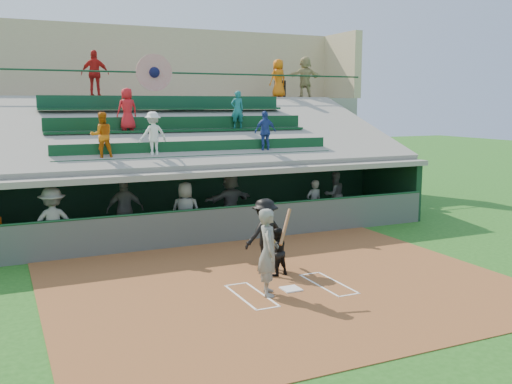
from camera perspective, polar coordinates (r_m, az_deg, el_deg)
name	(u,v)px	position (r m, az deg, el deg)	size (l,w,h in m)	color
ground	(291,290)	(13.61, 3.50, -9.78)	(100.00, 100.00, 0.00)	#1F5818
dirt_slab	(281,284)	(14.02, 2.53, -9.16)	(11.00, 9.00, 0.02)	brown
home_plate	(291,289)	(13.59, 3.50, -9.65)	(0.43, 0.43, 0.03)	white
batters_box_chalk	(291,289)	(13.60, 3.50, -9.69)	(2.65, 1.85, 0.01)	white
dugout_floor	(198,231)	(19.59, -5.85, -3.95)	(16.00, 3.50, 0.04)	gray
concourse_slab	(147,150)	(25.68, -10.81, 4.12)	(20.00, 3.00, 4.60)	gray
grandstand	(166,157)	(22.79, -9.01, 3.50)	(20.40, 10.40, 7.80)	#515752
batter_at_plate	(268,252)	(12.96, 1.25, -5.99)	(0.97, 0.84, 2.00)	#61645E
catcher	(276,252)	(14.50, 2.06, -5.99)	(0.59, 0.46, 1.22)	black
home_umpire	(265,234)	(15.06, 0.90, -4.17)	(1.20, 0.69, 1.86)	black
dugout_bench	(182,219)	(20.67, -7.44, -2.65)	(14.20, 0.43, 0.43)	olive
dugout_player_a	(53,222)	(17.01, -19.65, -2.89)	(1.29, 0.74, 1.99)	#61635E
dugout_player_b	(125,210)	(18.40, -12.96, -1.76)	(1.16, 0.48, 1.98)	#535551
dugout_player_c	(186,212)	(17.98, -7.04, -1.98)	(0.93, 0.60, 1.89)	#5D605B
dugout_player_d	(230,201)	(19.60, -2.57, -0.91)	(1.83, 0.58, 1.97)	#585A55
dugout_player_e	(314,203)	(20.16, 5.81, -1.13)	(0.60, 0.40, 1.66)	#595C56
dugout_player_f	(334,194)	(21.97, 7.84, -0.23)	(0.84, 0.66, 1.74)	#5B5D58
trash_bin	(280,89)	(27.63, 2.43, 10.22)	(0.55, 0.55, 0.82)	black
concourse_staff_a	(95,74)	(24.30, -15.80, 11.32)	(1.09, 0.46, 1.87)	red
concourse_staff_b	(278,79)	(26.49, 2.24, 11.27)	(0.85, 0.55, 1.74)	#D6630C
concourse_staff_c	(305,77)	(27.50, 4.92, 11.37)	(1.80, 0.57, 1.94)	tan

